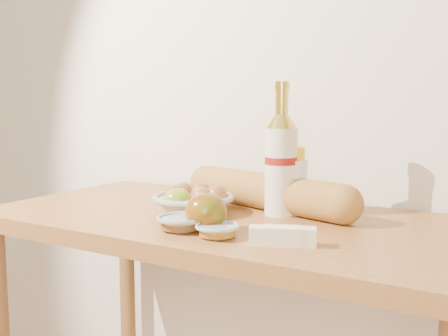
{
  "coord_description": "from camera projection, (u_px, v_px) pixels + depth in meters",
  "views": [
    {
      "loc": [
        0.67,
        0.04,
        1.19
      ],
      "look_at": [
        0.0,
        1.15,
        1.02
      ],
      "focal_mm": 45.0,
      "sensor_mm": 36.0,
      "label": 1
    }
  ],
  "objects": [
    {
      "name": "back_wall",
      "position": [
        290.0,
        55.0,
        1.58
      ],
      "size": [
        3.5,
        0.02,
        2.6
      ],
      "primitive_type": "cube",
      "color": "beige",
      "rests_on": "ground"
    },
    {
      "name": "baguette",
      "position": [
        267.0,
        192.0,
        1.42
      ],
      "size": [
        0.56,
        0.23,
        0.09
      ],
      "rotation": [
        0.0,
        0.0,
        -0.26
      ],
      "color": "#B98238",
      "rests_on": "table"
    },
    {
      "name": "apple_yellowgreen",
      "position": [
        177.0,
        201.0,
        1.36
      ],
      "size": [
        0.09,
        0.09,
        0.07
      ],
      "rotation": [
        0.0,
        0.0,
        0.31
      ],
      "color": "#A59D21",
      "rests_on": "table"
    },
    {
      "name": "table",
      "position": [
        230.0,
        266.0,
        1.36
      ],
      "size": [
        1.2,
        0.6,
        0.9
      ],
      "color": "#A66B35",
      "rests_on": "ground"
    },
    {
      "name": "butter_stick",
      "position": [
        283.0,
        236.0,
        1.08
      ],
      "size": [
        0.13,
        0.08,
        0.04
      ],
      "rotation": [
        0.0,
        0.0,
        0.42
      ],
      "color": "beige",
      "rests_on": "table"
    },
    {
      "name": "cream_bottle",
      "position": [
        291.0,
        183.0,
        1.37
      ],
      "size": [
        0.1,
        0.1,
        0.16
      ],
      "rotation": [
        0.0,
        0.0,
        0.29
      ],
      "color": "silver",
      "rests_on": "table"
    },
    {
      "name": "syrup_bowl",
      "position": [
        218.0,
        230.0,
        1.14
      ],
      "size": [
        0.1,
        0.1,
        0.03
      ],
      "rotation": [
        0.0,
        0.0,
        -0.08
      ],
      "color": "#929F9A",
      "rests_on": "table"
    },
    {
      "name": "sugar_bowl",
      "position": [
        181.0,
        223.0,
        1.2
      ],
      "size": [
        0.14,
        0.14,
        0.03
      ],
      "rotation": [
        0.0,
        0.0,
        0.43
      ],
      "color": "#8C9994",
      "rests_on": "table"
    },
    {
      "name": "apple_redgreen_right",
      "position": [
        206.0,
        212.0,
        1.2
      ],
      "size": [
        0.11,
        0.11,
        0.08
      ],
      "rotation": [
        0.0,
        0.0,
        -0.3
      ],
      "color": "#941208",
      "rests_on": "table"
    },
    {
      "name": "egg_bowl",
      "position": [
        194.0,
        201.0,
        1.38
      ],
      "size": [
        0.21,
        0.21,
        0.07
      ],
      "rotation": [
        0.0,
        0.0,
        0.04
      ],
      "color": "#909D98",
      "rests_on": "table"
    },
    {
      "name": "bourbon_bottle",
      "position": [
        281.0,
        161.0,
        1.35
      ],
      "size": [
        0.1,
        0.1,
        0.32
      ],
      "rotation": [
        0.0,
        0.0,
        0.32
      ],
      "color": "beige",
      "rests_on": "table"
    }
  ]
}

